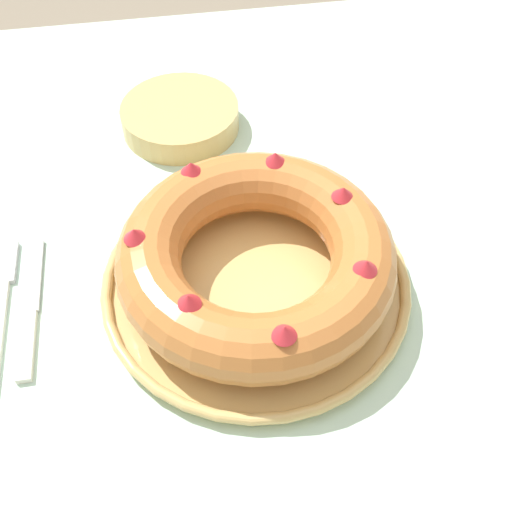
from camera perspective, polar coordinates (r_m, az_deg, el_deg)
ground_plane at (r=1.35m, az=-1.31°, el=-21.16°), size 8.00×8.00×0.00m
dining_table at (r=0.76m, az=-2.17°, el=-5.51°), size 1.40×1.22×0.73m
serving_dish at (r=0.68m, az=-0.00°, el=-2.42°), size 0.35×0.35×0.02m
bundt_cake at (r=0.65m, az=-0.00°, el=0.02°), size 0.30×0.30×0.08m
fork at (r=0.73m, az=-23.08°, el=-4.32°), size 0.02×0.22×0.01m
cake_knife at (r=0.71m, az=-20.77°, el=-5.26°), size 0.02×0.19×0.01m
side_bowl at (r=0.89m, az=-7.22°, el=12.98°), size 0.17×0.17×0.04m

